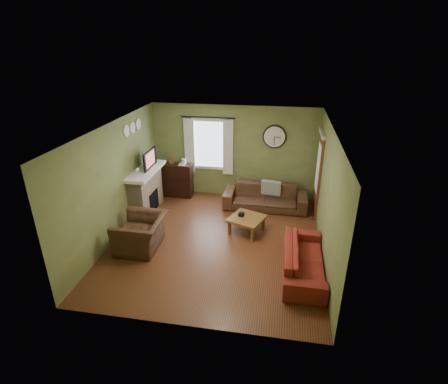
% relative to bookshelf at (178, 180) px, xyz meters
% --- Properties ---
extents(floor, '(4.60, 5.20, 0.00)m').
position_rel_bookshelf_xyz_m(floor, '(1.56, -2.23, -0.49)').
color(floor, '#592F19').
rests_on(floor, ground).
extents(ceiling, '(4.60, 5.20, 0.00)m').
position_rel_bookshelf_xyz_m(ceiling, '(1.56, -2.23, 2.11)').
color(ceiling, white).
rests_on(ceiling, ground).
extents(wall_left, '(0.00, 5.20, 2.60)m').
position_rel_bookshelf_xyz_m(wall_left, '(-0.74, -2.23, 0.81)').
color(wall_left, olive).
rests_on(wall_left, ground).
extents(wall_right, '(0.00, 5.20, 2.60)m').
position_rel_bookshelf_xyz_m(wall_right, '(3.86, -2.23, 0.81)').
color(wall_right, olive).
rests_on(wall_right, ground).
extents(wall_back, '(4.60, 0.00, 2.60)m').
position_rel_bookshelf_xyz_m(wall_back, '(1.56, 0.37, 0.81)').
color(wall_back, olive).
rests_on(wall_back, ground).
extents(wall_front, '(4.60, 0.00, 2.60)m').
position_rel_bookshelf_xyz_m(wall_front, '(1.56, -4.83, 0.81)').
color(wall_front, olive).
rests_on(wall_front, ground).
extents(fireplace, '(0.40, 1.40, 1.10)m').
position_rel_bookshelf_xyz_m(fireplace, '(-0.54, -1.08, 0.06)').
color(fireplace, tan).
rests_on(fireplace, floor).
extents(firebox, '(0.04, 0.60, 0.55)m').
position_rel_bookshelf_xyz_m(firebox, '(-0.35, -1.08, -0.19)').
color(firebox, black).
rests_on(firebox, fireplace).
extents(mantel, '(0.58, 1.60, 0.08)m').
position_rel_bookshelf_xyz_m(mantel, '(-0.51, -1.08, 0.65)').
color(mantel, white).
rests_on(mantel, fireplace).
extents(tv, '(0.08, 0.60, 0.35)m').
position_rel_bookshelf_xyz_m(tv, '(-0.49, -0.93, 0.87)').
color(tv, black).
rests_on(tv, mantel).
extents(tv_screen, '(0.02, 0.62, 0.36)m').
position_rel_bookshelf_xyz_m(tv_screen, '(-0.41, -0.93, 0.92)').
color(tv_screen, '#994C3F').
rests_on(tv_screen, mantel).
extents(medallion_left, '(0.28, 0.28, 0.03)m').
position_rel_bookshelf_xyz_m(medallion_left, '(-0.72, -1.43, 1.76)').
color(medallion_left, white).
rests_on(medallion_left, wall_left).
extents(medallion_mid, '(0.28, 0.28, 0.03)m').
position_rel_bookshelf_xyz_m(medallion_mid, '(-0.72, -1.08, 1.76)').
color(medallion_mid, white).
rests_on(medallion_mid, wall_left).
extents(medallion_right, '(0.28, 0.28, 0.03)m').
position_rel_bookshelf_xyz_m(medallion_right, '(-0.72, -0.73, 1.76)').
color(medallion_right, white).
rests_on(medallion_right, wall_left).
extents(window_pane, '(1.00, 0.02, 1.30)m').
position_rel_bookshelf_xyz_m(window_pane, '(0.86, 0.35, 1.01)').
color(window_pane, silver).
rests_on(window_pane, wall_back).
extents(curtain_rod, '(0.03, 0.03, 1.50)m').
position_rel_bookshelf_xyz_m(curtain_rod, '(0.86, 0.25, 1.78)').
color(curtain_rod, black).
rests_on(curtain_rod, wall_back).
extents(curtain_left, '(0.28, 0.04, 1.55)m').
position_rel_bookshelf_xyz_m(curtain_left, '(0.31, 0.25, 0.96)').
color(curtain_left, silver).
rests_on(curtain_left, wall_back).
extents(curtain_right, '(0.28, 0.04, 1.55)m').
position_rel_bookshelf_xyz_m(curtain_right, '(1.41, 0.25, 0.96)').
color(curtain_right, silver).
rests_on(curtain_right, wall_back).
extents(wall_clock, '(0.64, 0.06, 0.64)m').
position_rel_bookshelf_xyz_m(wall_clock, '(2.66, 0.32, 1.31)').
color(wall_clock, white).
rests_on(wall_clock, wall_back).
extents(door, '(0.05, 0.90, 2.10)m').
position_rel_bookshelf_xyz_m(door, '(3.83, -0.38, 0.56)').
color(door, brown).
rests_on(door, floor).
extents(bookshelf, '(0.82, 0.35, 0.97)m').
position_rel_bookshelf_xyz_m(bookshelf, '(0.00, 0.00, 0.00)').
color(bookshelf, black).
rests_on(bookshelf, floor).
extents(book, '(0.19, 0.25, 0.02)m').
position_rel_bookshelf_xyz_m(book, '(0.07, -0.02, 0.47)').
color(book, brown).
rests_on(book, bookshelf).
extents(sofa_brown, '(2.20, 0.86, 0.64)m').
position_rel_bookshelf_xyz_m(sofa_brown, '(2.53, -0.34, -0.17)').
color(sofa_brown, '#3F281A').
rests_on(sofa_brown, floor).
extents(pillow_left, '(0.41, 0.18, 0.40)m').
position_rel_bookshelf_xyz_m(pillow_left, '(2.73, -0.25, 0.06)').
color(pillow_left, '#8F9896').
rests_on(pillow_left, sofa_brown).
extents(pillow_right, '(0.41, 0.17, 0.40)m').
position_rel_bookshelf_xyz_m(pillow_right, '(2.61, -0.24, 0.06)').
color(pillow_right, '#8F9896').
rests_on(pillow_right, sofa_brown).
extents(sofa_red, '(0.77, 1.97, 0.58)m').
position_rel_bookshelf_xyz_m(sofa_red, '(3.46, -3.06, -0.20)').
color(sofa_red, maroon).
rests_on(sofa_red, floor).
extents(armchair, '(0.98, 1.11, 0.71)m').
position_rel_bookshelf_xyz_m(armchair, '(-0.00, -2.78, -0.13)').
color(armchair, '#3F281A').
rests_on(armchair, floor).
extents(coffee_table, '(0.96, 0.96, 0.40)m').
position_rel_bookshelf_xyz_m(coffee_table, '(2.19, -1.73, -0.29)').
color(coffee_table, brown).
rests_on(coffee_table, floor).
extents(tissue_box, '(0.14, 0.14, 0.09)m').
position_rel_bookshelf_xyz_m(tissue_box, '(2.05, -1.69, -0.09)').
color(tissue_box, black).
rests_on(tissue_box, coffee_table).
extents(wine_glass_a, '(0.07, 0.07, 0.21)m').
position_rel_bookshelf_xyz_m(wine_glass_a, '(-0.49, -1.62, 0.80)').
color(wine_glass_a, white).
rests_on(wine_glass_a, mantel).
extents(wine_glass_b, '(0.07, 0.07, 0.21)m').
position_rel_bookshelf_xyz_m(wine_glass_b, '(-0.49, -1.54, 0.80)').
color(wine_glass_b, white).
rests_on(wine_glass_b, mantel).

